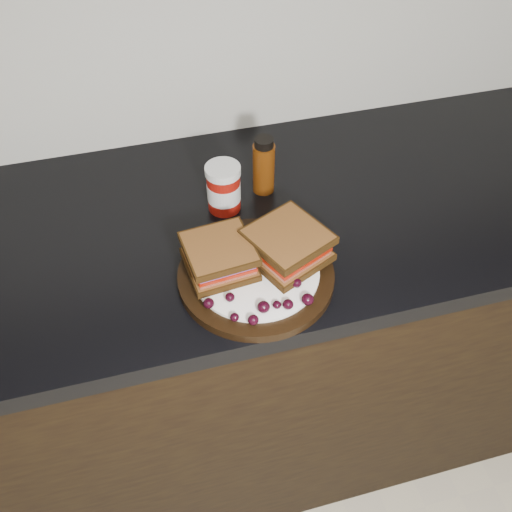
{
  "coord_description": "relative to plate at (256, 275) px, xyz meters",
  "views": [
    {
      "loc": [
        0.05,
        0.89,
        1.68
      ],
      "look_at": [
        0.22,
        1.54,
        0.96
      ],
      "focal_mm": 40.0,
      "sensor_mm": 36.0,
      "label": 1
    }
  ],
  "objects": [
    {
      "name": "base_cabinets",
      "position": [
        -0.22,
        0.16,
        -0.48
      ],
      "size": [
        3.96,
        0.58,
        0.86
      ],
      "primitive_type": "cube",
      "color": "black",
      "rests_on": "ground_plane"
    },
    {
      "name": "countertop",
      "position": [
        -0.22,
        0.16,
        -0.03
      ],
      "size": [
        3.98,
        0.6,
        0.04
      ],
      "primitive_type": "cube",
      "color": "black",
      "rests_on": "base_cabinets"
    },
    {
      "name": "plate",
      "position": [
        0.0,
        0.0,
        0.0
      ],
      "size": [
        0.28,
        0.28,
        0.02
      ],
      "primitive_type": "cylinder",
      "color": "black",
      "rests_on": "countertop"
    },
    {
      "name": "sandwich_left",
      "position": [
        -0.06,
        0.02,
        0.04
      ],
      "size": [
        0.13,
        0.13,
        0.05
      ],
      "primitive_type": null,
      "rotation": [
        0.0,
        0.0,
        0.1
      ],
      "color": "brown",
      "rests_on": "plate"
    },
    {
      "name": "sandwich_right",
      "position": [
        0.06,
        0.02,
        0.04
      ],
      "size": [
        0.17,
        0.17,
        0.06
      ],
      "primitive_type": null,
      "rotation": [
        0.0,
        0.0,
        0.43
      ],
      "color": "brown",
      "rests_on": "plate"
    },
    {
      "name": "grape_0",
      "position": [
        -0.1,
        -0.06,
        0.02
      ],
      "size": [
        0.02,
        0.02,
        0.02
      ],
      "primitive_type": "ellipsoid",
      "color": "black",
      "rests_on": "plate"
    },
    {
      "name": "grape_1",
      "position": [
        -0.06,
        -0.05,
        0.02
      ],
      "size": [
        0.02,
        0.02,
        0.02
      ],
      "primitive_type": "ellipsoid",
      "color": "black",
      "rests_on": "plate"
    },
    {
      "name": "grape_2",
      "position": [
        -0.06,
        -0.1,
        0.02
      ],
      "size": [
        0.02,
        0.02,
        0.01
      ],
      "primitive_type": "ellipsoid",
      "color": "black",
      "rests_on": "plate"
    },
    {
      "name": "grape_3",
      "position": [
        -0.03,
        -0.11,
        0.02
      ],
      "size": [
        0.02,
        0.02,
        0.02
      ],
      "primitive_type": "ellipsoid",
      "color": "black",
      "rests_on": "plate"
    },
    {
      "name": "grape_4",
      "position": [
        -0.01,
        -0.09,
        0.03
      ],
      "size": [
        0.02,
        0.02,
        0.02
      ],
      "primitive_type": "ellipsoid",
      "color": "black",
      "rests_on": "plate"
    },
    {
      "name": "grape_5",
      "position": [
        0.01,
        -0.09,
        0.02
      ],
      "size": [
        0.01,
        0.01,
        0.01
      ],
      "primitive_type": "ellipsoid",
      "color": "black",
      "rests_on": "plate"
    },
    {
      "name": "grape_6",
      "position": [
        0.03,
        -0.1,
        0.02
      ],
      "size": [
        0.02,
        0.02,
        0.02
      ],
      "primitive_type": "ellipsoid",
      "color": "black",
      "rests_on": "plate"
    },
    {
      "name": "grape_7",
      "position": [
        0.06,
        -0.09,
        0.02
      ],
      "size": [
        0.02,
        0.02,
        0.02
      ],
      "primitive_type": "ellipsoid",
      "color": "black",
      "rests_on": "plate"
    },
    {
      "name": "grape_8",
      "position": [
        0.06,
        -0.05,
        0.02
      ],
      "size": [
        0.02,
        0.02,
        0.02
      ],
      "primitive_type": "ellipsoid",
      "color": "black",
      "rests_on": "plate"
    },
    {
      "name": "grape_9",
      "position": [
        0.06,
        -0.03,
        0.02
      ],
      "size": [
        0.02,
        0.02,
        0.02
      ],
      "primitive_type": "ellipsoid",
      "color": "black",
      "rests_on": "plate"
    },
    {
      "name": "grape_10",
      "position": [
        0.09,
        -0.01,
        0.02
      ],
      "size": [
        0.02,
        0.02,
        0.02
      ],
      "primitive_type": "ellipsoid",
      "color": "black",
      "rests_on": "plate"
    },
    {
      "name": "grape_11",
      "position": [
        0.06,
        -0.0,
        0.02
      ],
      "size": [
        0.02,
        0.02,
        0.02
      ],
      "primitive_type": "ellipsoid",
      "color": "black",
      "rests_on": "plate"
    },
    {
      "name": "grape_12",
      "position": [
        0.07,
        0.02,
        0.02
      ],
      "size": [
        0.02,
        0.02,
        0.02
      ],
      "primitive_type": "ellipsoid",
      "color": "black",
      "rests_on": "plate"
    },
    {
      "name": "grape_13",
      "position": [
        0.07,
        0.05,
        0.02
      ],
      "size": [
        0.02,
        0.02,
        0.02
      ],
      "primitive_type": "ellipsoid",
      "color": "black",
      "rests_on": "plate"
    },
    {
      "name": "grape_14",
      "position": [
        -0.06,
        0.05,
        0.02
      ],
      "size": [
        0.01,
        0.01,
        0.01
      ],
      "primitive_type": "ellipsoid",
      "color": "black",
      "rests_on": "plate"
    },
    {
      "name": "grape_15",
      "position": [
        -0.04,
        0.02,
        0.02
      ],
      "size": [
        0.02,
        0.02,
        0.02
      ],
      "primitive_type": "ellipsoid",
      "color": "black",
      "rests_on": "plate"
    },
    {
      "name": "grape_16",
      "position": [
        -0.09,
        0.01,
        0.02
      ],
      "size": [
        0.02,
        0.02,
        0.02
      ],
      "primitive_type": "ellipsoid",
      "color": "black",
      "rests_on": "plate"
    },
    {
      "name": "grape_17",
      "position": [
        -0.08,
        -0.01,
        0.02
      ],
      "size": [
        0.02,
        0.02,
        0.02
      ],
      "primitive_type": "ellipsoid",
      "color": "black",
      "rests_on": "plate"
    },
    {
      "name": "grape_18",
      "position": [
        -0.07,
        0.05,
        0.02
      ],
      "size": [
        0.02,
        0.02,
        0.02
      ],
      "primitive_type": "ellipsoid",
      "color": "black",
      "rests_on": "plate"
    },
    {
      "name": "grape_19",
      "position": [
        -0.06,
        0.04,
        0.02
      ],
      "size": [
        0.02,
        0.02,
        0.02
      ],
      "primitive_type": "ellipsoid",
      "color": "black",
      "rests_on": "plate"
    },
    {
      "name": "grape_20",
      "position": [
        -0.05,
        -0.0,
        0.02
      ],
      "size": [
        0.02,
        0.02,
        0.02
      ],
      "primitive_type": "ellipsoid",
      "color": "black",
      "rests_on": "plate"
    },
    {
      "name": "condiment_jar",
      "position": [
        -0.01,
        0.2,
        0.04
      ],
      "size": [
        0.08,
        0.08,
        0.1
      ],
      "primitive_type": "cylinder",
      "rotation": [
        0.0,
        0.0,
        0.2
      ],
      "color": "maroon",
      "rests_on": "countertop"
    },
    {
      "name": "oil_bottle",
      "position": [
        0.08,
        0.24,
        0.05
      ],
      "size": [
        0.06,
        0.06,
        0.13
      ],
      "primitive_type": "cylinder",
      "rotation": [
        0.0,
        0.0,
        -0.24
      ],
      "color": "#512408",
      "rests_on": "countertop"
    }
  ]
}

